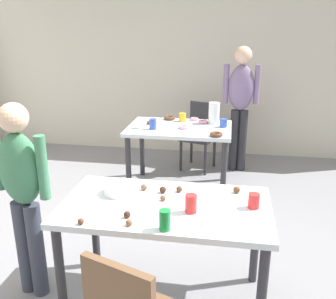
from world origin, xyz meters
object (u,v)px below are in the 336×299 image
object	(u,v)px
person_adult_far	(241,98)
mixing_bowl	(119,189)
dining_table_near	(165,217)
soda_can	(165,220)
chair_far_table	(201,131)
pitcher_far	(214,113)
person_girl_near	(22,187)
dining_table_far	(179,135)

from	to	relation	value
person_adult_far	mixing_bowl	xyz separation A→B (m)	(-0.85, -2.52, -0.18)
dining_table_near	soda_can	world-z (taller)	soda_can
dining_table_near	chair_far_table	size ratio (longest dim) A/B	1.55
person_adult_far	mixing_bowl	size ratio (longest dim) A/B	7.54
pitcher_far	soda_can	bearing A→B (deg)	-93.57
dining_table_near	person_girl_near	xyz separation A→B (m)	(-0.96, -0.06, 0.17)
chair_far_table	mixing_bowl	bearing A→B (deg)	-97.93
person_adult_far	dining_table_near	bearing A→B (deg)	-100.93
soda_can	pitcher_far	bearing A→B (deg)	86.43
person_adult_far	mixing_bowl	distance (m)	2.67
dining_table_far	pitcher_far	size ratio (longest dim) A/B	4.74
pitcher_far	mixing_bowl	bearing A→B (deg)	-105.04
soda_can	chair_far_table	bearing A→B (deg)	90.69
dining_table_far	person_girl_near	bearing A→B (deg)	-111.79
dining_table_near	soda_can	xyz separation A→B (m)	(0.05, -0.32, 0.16)
mixing_bowl	soda_can	world-z (taller)	soda_can
person_adult_far	soda_can	size ratio (longest dim) A/B	13.07
person_girl_near	pitcher_far	world-z (taller)	person_girl_near
person_girl_near	mixing_bowl	xyz separation A→B (m)	(0.62, 0.17, -0.05)
chair_far_table	mixing_bowl	distance (m)	2.59
dining_table_far	person_adult_far	size ratio (longest dim) A/B	0.72
mixing_bowl	pitcher_far	xyz separation A→B (m)	(0.54, 2.02, 0.09)
chair_far_table	person_girl_near	world-z (taller)	person_girl_near
dining_table_far	soda_can	xyz separation A→B (m)	(0.22, -2.23, 0.16)
dining_table_near	mixing_bowl	distance (m)	0.38
person_girl_near	dining_table_far	bearing A→B (deg)	68.21
dining_table_near	chair_far_table	distance (m)	2.66
person_girl_near	pitcher_far	size ratio (longest dim) A/B	5.73
chair_far_table	person_adult_far	size ratio (longest dim) A/B	0.55
chair_far_table	mixing_bowl	xyz separation A→B (m)	(-0.36, -2.55, 0.29)
dining_table_near	dining_table_far	bearing A→B (deg)	94.99
dining_table_far	person_adult_far	distance (m)	1.03
person_girl_near	pitcher_far	distance (m)	2.48
chair_far_table	person_girl_near	xyz separation A→B (m)	(-0.97, -2.72, 0.33)
dining_table_near	pitcher_far	world-z (taller)	pitcher_far
person_girl_near	dining_table_near	bearing A→B (deg)	3.54
dining_table_far	chair_far_table	distance (m)	0.78
dining_table_near	mixing_bowl	xyz separation A→B (m)	(-0.34, 0.11, 0.13)
dining_table_far	mixing_bowl	size ratio (longest dim) A/B	5.46
person_adult_far	soda_can	distance (m)	2.98
chair_far_table	person_adult_far	bearing A→B (deg)	-3.26
person_girl_near	person_adult_far	xyz separation A→B (m)	(1.46, 2.69, 0.14)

